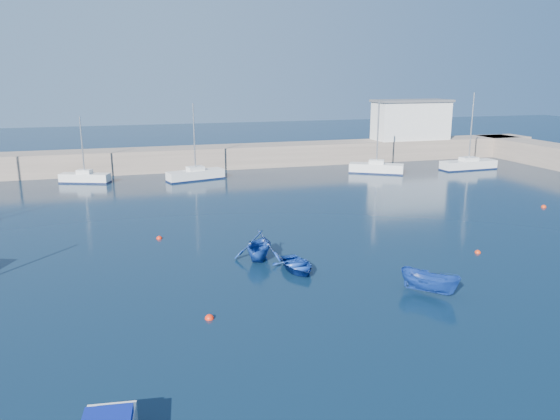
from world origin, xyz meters
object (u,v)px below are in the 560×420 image
object	(u,v)px
dinghy_center	(297,265)
sailboat_7	(376,168)
sailboat_5	(85,178)
dinghy_right	(430,282)
sailboat_6	(196,175)
harbor_office	(411,121)
dinghy_left	(259,245)
sailboat_8	(468,165)

from	to	relation	value
dinghy_center	sailboat_7	bearing A→B (deg)	52.32
sailboat_5	dinghy_right	xyz separation A→B (m)	(18.50, -37.07, 0.07)
sailboat_6	dinghy_center	xyz separation A→B (m)	(1.56, -30.05, -0.25)
harbor_office	dinghy_left	world-z (taller)	harbor_office
dinghy_right	dinghy_center	bearing A→B (deg)	101.46
harbor_office	sailboat_8	xyz separation A→B (m)	(2.32, -10.04, -4.51)
sailboat_6	sailboat_8	bearing A→B (deg)	-110.44
sailboat_8	dinghy_center	xyz separation A→B (m)	(-30.93, -27.40, -0.25)
sailboat_7	dinghy_center	xyz separation A→B (m)	(-19.10, -28.21, -0.28)
sailboat_6	dinghy_right	size ratio (longest dim) A/B	2.52
harbor_office	dinghy_left	xyz separation A→B (m)	(-30.22, -34.86, -4.19)
sailboat_6	sailboat_8	xyz separation A→B (m)	(32.49, -2.66, 0.01)
sailboat_8	dinghy_left	xyz separation A→B (m)	(-32.54, -24.82, 0.32)
dinghy_right	dinghy_left	bearing A→B (deg)	97.35
dinghy_right	sailboat_7	bearing A→B (deg)	32.83
sailboat_6	dinghy_right	xyz separation A→B (m)	(7.06, -35.27, 0.04)
dinghy_left	sailboat_5	bearing A→B (deg)	136.96
sailboat_5	dinghy_left	xyz separation A→B (m)	(11.39, -29.27, 0.36)
harbor_office	dinghy_left	size ratio (longest dim) A/B	2.89
sailboat_6	sailboat_7	distance (m)	20.75
harbor_office	sailboat_8	distance (m)	11.25
sailboat_5	sailboat_6	world-z (taller)	sailboat_6
sailboat_5	dinghy_center	bearing A→B (deg)	-136.07
sailboat_5	dinghy_right	bearing A→B (deg)	-131.75
sailboat_5	sailboat_6	size ratio (longest dim) A/B	0.85
sailboat_5	dinghy_left	size ratio (longest dim) A/B	2.01
dinghy_left	dinghy_right	bearing A→B (deg)	-21.91
sailboat_5	sailboat_7	bearing A→B (deg)	-74.74
sailboat_6	sailboat_8	world-z (taller)	sailboat_8
harbor_office	sailboat_7	size ratio (longest dim) A/B	1.23
sailboat_6	dinghy_center	size ratio (longest dim) A/B	2.52
harbor_office	sailboat_8	bearing A→B (deg)	-76.97
dinghy_center	dinghy_left	world-z (taller)	dinghy_left
sailboat_7	dinghy_right	size ratio (longest dim) A/B	2.51
sailboat_7	dinghy_left	world-z (taller)	sailboat_7
harbor_office	dinghy_left	distance (m)	46.33
harbor_office	sailboat_6	bearing A→B (deg)	-166.25
sailboat_7	sailboat_6	bearing A→B (deg)	116.44
dinghy_center	dinghy_right	world-z (taller)	dinghy_right
sailboat_5	sailboat_7	size ratio (longest dim) A/B	0.85
sailboat_8	dinghy_center	size ratio (longest dim) A/B	2.79
sailboat_7	dinghy_left	xyz separation A→B (m)	(-20.72, -25.64, 0.29)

